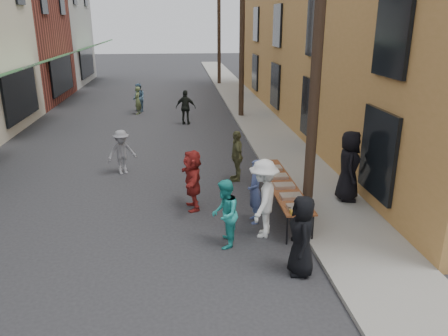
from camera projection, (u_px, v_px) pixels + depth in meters
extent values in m
plane|color=#28282B|center=(124.00, 294.00, 8.02)|extent=(120.00, 120.00, 0.00)
cube|color=gray|center=(254.00, 116.00, 22.61)|extent=(2.20, 60.00, 0.10)
cube|color=gray|center=(28.00, 23.00, 32.87)|extent=(8.00, 8.00, 9.00)
cube|color=#AE7D3E|center=(387.00, 15.00, 20.68)|extent=(10.00, 28.00, 10.00)
cylinder|color=#2D2116|center=(319.00, 33.00, 9.81)|extent=(0.26, 0.26, 9.00)
cylinder|color=#2D2116|center=(242.00, 26.00, 21.11)|extent=(0.26, 0.26, 9.00)
cylinder|color=#2D2116|center=(219.00, 23.00, 32.40)|extent=(0.26, 0.26, 9.00)
cube|color=brown|center=(281.00, 184.00, 11.36)|extent=(0.70, 4.00, 0.04)
cylinder|color=black|center=(287.00, 230.00, 9.68)|extent=(0.04, 0.04, 0.71)
cylinder|color=black|center=(313.00, 229.00, 9.74)|extent=(0.04, 0.04, 0.71)
cylinder|color=black|center=(257.00, 174.00, 13.22)|extent=(0.04, 0.04, 0.71)
cylinder|color=black|center=(276.00, 173.00, 13.28)|extent=(0.04, 0.04, 0.71)
cube|color=maroon|center=(298.00, 207.00, 9.79)|extent=(0.50, 0.33, 0.08)
cube|color=#B2B2B7|center=(291.00, 196.00, 10.40)|extent=(0.50, 0.33, 0.08)
cube|color=tan|center=(284.00, 186.00, 11.06)|extent=(0.50, 0.33, 0.08)
cube|color=#B2B2B7|center=(278.00, 176.00, 11.72)|extent=(0.50, 0.33, 0.08)
cube|color=tan|center=(273.00, 168.00, 12.38)|extent=(0.50, 0.33, 0.08)
cylinder|color=#A57F26|center=(292.00, 213.00, 9.49)|extent=(0.07, 0.07, 0.08)
cylinder|color=#A57F26|center=(291.00, 211.00, 9.58)|extent=(0.07, 0.07, 0.08)
cylinder|color=#A57F26|center=(290.00, 210.00, 9.67)|extent=(0.07, 0.07, 0.08)
cylinder|color=tan|center=(310.00, 211.00, 9.57)|extent=(0.08, 0.08, 0.12)
imported|color=black|center=(302.00, 236.00, 8.44)|extent=(0.59, 0.84, 1.64)
imported|color=#4C5B93|center=(255.00, 191.00, 10.65)|extent=(0.40, 0.60, 1.61)
imported|color=#2AAFA6|center=(225.00, 214.00, 9.50)|extent=(0.72, 0.85, 1.54)
imported|color=white|center=(264.00, 199.00, 9.92)|extent=(1.08, 1.36, 1.84)
imported|color=brown|center=(237.00, 156.00, 13.47)|extent=(0.45, 0.96, 1.59)
imported|color=maroon|center=(193.00, 180.00, 11.41)|extent=(0.57, 1.53, 1.62)
imported|color=black|center=(349.00, 166.00, 11.69)|extent=(0.84, 1.07, 1.92)
imported|color=gray|center=(122.00, 152.00, 14.07)|extent=(1.08, 0.86, 1.45)
imported|color=black|center=(186.00, 107.00, 20.74)|extent=(1.03, 0.61, 1.64)
imported|color=#56673B|center=(138.00, 100.00, 23.02)|extent=(0.47, 0.60, 1.46)
imported|color=#4A6E8F|center=(139.00, 98.00, 23.62)|extent=(0.86, 0.93, 1.53)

